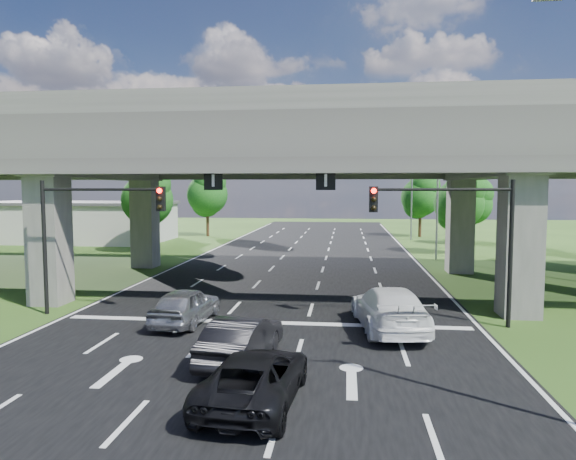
% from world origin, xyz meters
% --- Properties ---
extents(ground, '(160.00, 160.00, 0.00)m').
position_xyz_m(ground, '(0.00, 0.00, 0.00)').
color(ground, '#253F14').
rests_on(ground, ground).
extents(road, '(18.00, 120.00, 0.03)m').
position_xyz_m(road, '(0.00, 10.00, 0.01)').
color(road, black).
rests_on(road, ground).
extents(overpass, '(80.00, 15.00, 10.00)m').
position_xyz_m(overpass, '(0.00, 12.00, 7.92)').
color(overpass, '#32302E').
rests_on(overpass, ground).
extents(warehouse, '(20.00, 10.00, 4.00)m').
position_xyz_m(warehouse, '(-26.00, 35.00, 2.00)').
color(warehouse, '#9E9E99').
rests_on(warehouse, ground).
extents(signal_right, '(5.76, 0.54, 6.00)m').
position_xyz_m(signal_right, '(7.82, 3.94, 4.19)').
color(signal_right, black).
rests_on(signal_right, ground).
extents(signal_left, '(5.76, 0.54, 6.00)m').
position_xyz_m(signal_left, '(-7.82, 3.94, 4.19)').
color(signal_left, black).
rests_on(signal_left, ground).
extents(streetlight_far, '(3.38, 0.25, 10.00)m').
position_xyz_m(streetlight_far, '(10.10, 24.00, 5.85)').
color(streetlight_far, gray).
rests_on(streetlight_far, ground).
extents(streetlight_beyond, '(3.38, 0.25, 10.00)m').
position_xyz_m(streetlight_beyond, '(10.10, 40.00, 5.85)').
color(streetlight_beyond, gray).
rests_on(streetlight_beyond, ground).
extents(tree_left_near, '(4.50, 4.50, 7.80)m').
position_xyz_m(tree_left_near, '(-13.95, 26.00, 4.82)').
color(tree_left_near, black).
rests_on(tree_left_near, ground).
extents(tree_left_mid, '(3.91, 3.90, 6.76)m').
position_xyz_m(tree_left_mid, '(-16.95, 34.00, 4.17)').
color(tree_left_mid, black).
rests_on(tree_left_mid, ground).
extents(tree_left_far, '(4.80, 4.80, 8.32)m').
position_xyz_m(tree_left_far, '(-12.95, 42.00, 5.14)').
color(tree_left_far, black).
rests_on(tree_left_far, ground).
extents(tree_right_near, '(4.20, 4.20, 7.28)m').
position_xyz_m(tree_right_near, '(13.05, 28.00, 4.50)').
color(tree_right_near, black).
rests_on(tree_right_near, ground).
extents(tree_right_mid, '(3.91, 3.90, 6.76)m').
position_xyz_m(tree_right_mid, '(16.05, 36.00, 4.17)').
color(tree_right_mid, black).
rests_on(tree_right_mid, ground).
extents(tree_right_far, '(4.50, 4.50, 7.80)m').
position_xyz_m(tree_right_far, '(12.05, 44.00, 4.82)').
color(tree_right_far, black).
rests_on(tree_right_far, ground).
extents(car_silver, '(2.15, 4.56, 1.51)m').
position_xyz_m(car_silver, '(-3.21, 3.00, 0.78)').
color(car_silver, '#9C9EA4').
rests_on(car_silver, road).
extents(car_dark, '(2.16, 4.68, 1.49)m').
position_xyz_m(car_dark, '(0.08, -1.45, 0.77)').
color(car_dark, black).
rests_on(car_dark, road).
extents(car_white, '(3.15, 6.16, 1.71)m').
position_xyz_m(car_white, '(5.13, 3.00, 0.89)').
color(car_white, white).
rests_on(car_white, road).
extents(car_trailing, '(2.61, 5.05, 1.36)m').
position_xyz_m(car_trailing, '(1.06, -4.52, 0.71)').
color(car_trailing, black).
rests_on(car_trailing, road).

